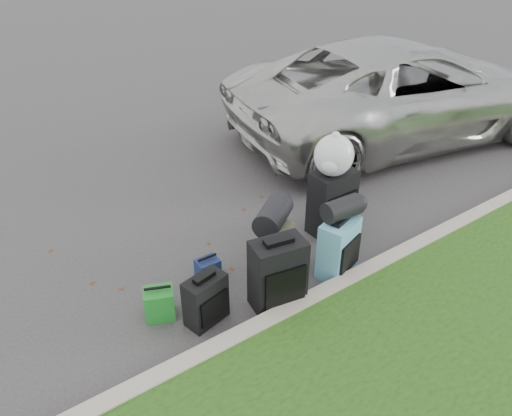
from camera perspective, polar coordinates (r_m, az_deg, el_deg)
ground at (r=6.02m, az=1.88°, el=-4.99°), size 120.00×120.00×0.00m
curb at (r=5.39m, az=8.33°, el=-9.52°), size 120.00×0.18×0.15m
suv at (r=9.10m, az=16.33°, el=12.82°), size 6.39×3.82×1.66m
suitcase_small_black at (r=4.99m, az=-5.77°, el=-10.40°), size 0.46×0.32×0.53m
suitcase_large_black_left at (r=5.08m, az=2.49°, el=-7.55°), size 0.59×0.41×0.78m
suitcase_olive at (r=5.76m, az=2.34°, el=-3.91°), size 0.39×0.28×0.48m
suitcase_teal at (r=5.58m, az=9.36°, el=-4.49°), size 0.54×0.41×0.68m
suitcase_large_black_right at (r=6.24m, az=8.67°, el=0.69°), size 0.56×0.34×0.83m
tote_green at (r=5.17m, az=-10.98°, el=-10.67°), size 0.36×0.33×0.33m
tote_navy at (r=5.56m, az=-5.52°, el=-7.04°), size 0.25×0.19×0.26m
duffel_left at (r=5.51m, az=1.98°, el=-0.84°), size 0.63×0.56×0.30m
duffel_right at (r=5.40m, az=9.82°, el=-0.07°), size 0.44×0.26×0.24m
trash_bag at (r=5.90m, az=8.90°, el=5.97°), size 0.48×0.48×0.48m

